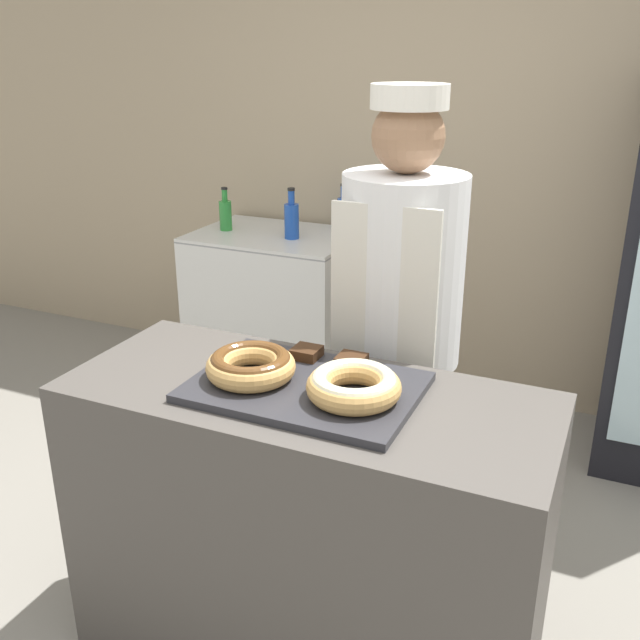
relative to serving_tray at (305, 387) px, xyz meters
name	(u,v)px	position (x,y,z in m)	size (l,w,h in m)	color
wall_back	(480,154)	(0.00, 2.13, 0.38)	(8.00, 0.06, 2.70)	tan
display_counter	(307,531)	(0.00, 0.00, -0.49)	(1.41, 0.59, 0.96)	#4C4742
serving_tray	(305,387)	(0.00, 0.00, 0.00)	(0.63, 0.44, 0.02)	#2D2D33
donut_chocolate_glaze	(251,365)	(-0.16, -0.03, 0.05)	(0.26, 0.26, 0.08)	tan
donut_light_glaze	(354,385)	(0.16, -0.03, 0.05)	(0.26, 0.26, 0.08)	tan
brownie_back_left	(306,353)	(-0.07, 0.16, 0.03)	(0.08, 0.08, 0.03)	#382111
brownie_back_right	(351,361)	(0.07, 0.16, 0.03)	(0.08, 0.08, 0.03)	#382111
baker_person	(399,339)	(0.10, 0.55, -0.05)	(0.41, 0.41, 1.77)	#4C4C51
chest_freezer	(277,311)	(-1.01, 1.75, -0.52)	(0.89, 0.64, 0.91)	silver
bottle_blue	(343,212)	(-0.71, 1.99, 0.03)	(0.06, 0.06, 0.26)	#1E4CB2
bottle_green	(226,214)	(-1.30, 1.71, 0.03)	(0.07, 0.07, 0.24)	#2D8C38
bottle_blue_b	(292,219)	(-0.88, 1.70, 0.04)	(0.08, 0.08, 0.27)	#1E4CB2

